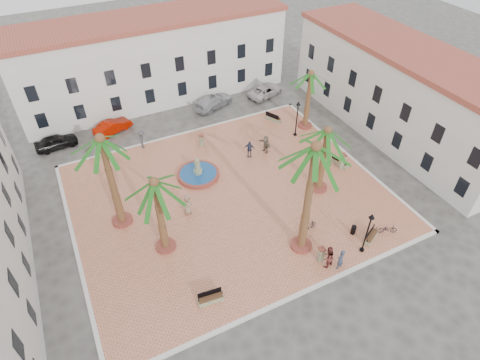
% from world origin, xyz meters
% --- Properties ---
extents(ground, '(120.00, 120.00, 0.00)m').
position_xyz_m(ground, '(0.00, 0.00, 0.00)').
color(ground, '#56544F').
rests_on(ground, ground).
extents(plaza, '(26.00, 22.00, 0.15)m').
position_xyz_m(plaza, '(0.00, 0.00, 0.07)').
color(plaza, '#E18360').
rests_on(plaza, ground).
extents(kerb_n, '(26.30, 0.30, 0.16)m').
position_xyz_m(kerb_n, '(0.00, 11.00, 0.08)').
color(kerb_n, silver).
rests_on(kerb_n, ground).
extents(kerb_s, '(26.30, 0.30, 0.16)m').
position_xyz_m(kerb_s, '(0.00, -11.00, 0.08)').
color(kerb_s, silver).
rests_on(kerb_s, ground).
extents(kerb_e, '(0.30, 22.30, 0.16)m').
position_xyz_m(kerb_e, '(13.00, 0.00, 0.08)').
color(kerb_e, silver).
rests_on(kerb_e, ground).
extents(kerb_w, '(0.30, 22.30, 0.16)m').
position_xyz_m(kerb_w, '(-13.00, 0.00, 0.08)').
color(kerb_w, silver).
rests_on(kerb_w, ground).
extents(building_north, '(30.40, 7.40, 9.50)m').
position_xyz_m(building_north, '(-0.00, 19.99, 4.77)').
color(building_north, white).
rests_on(building_north, ground).
extents(building_east, '(7.40, 26.40, 9.00)m').
position_xyz_m(building_east, '(19.99, 2.00, 4.52)').
color(building_east, white).
rests_on(building_east, ground).
extents(fountain, '(3.84, 3.84, 1.98)m').
position_xyz_m(fountain, '(-1.43, 3.74, 0.42)').
color(fountain, '#9F4336').
rests_on(fountain, plaza).
extents(palm_nw, '(5.30, 5.30, 8.54)m').
position_xyz_m(palm_nw, '(-9.10, 1.15, 7.42)').
color(palm_nw, '#9F4336').
rests_on(palm_nw, plaza).
extents(palm_sw, '(5.03, 5.03, 6.91)m').
position_xyz_m(palm_sw, '(-6.80, -2.99, 5.91)').
color(palm_sw, '#9F4336').
rests_on(palm_sw, plaza).
extents(palm_s, '(5.32, 5.32, 9.74)m').
position_xyz_m(palm_s, '(2.49, -7.50, 8.56)').
color(palm_s, '#9F4336').
rests_on(palm_s, plaza).
extents(palm_e, '(5.08, 5.08, 6.47)m').
position_xyz_m(palm_e, '(7.52, -2.55, 5.47)').
color(palm_e, '#9F4336').
rests_on(palm_e, plaza).
extents(palm_ne, '(4.82, 4.82, 6.44)m').
position_xyz_m(palm_ne, '(12.03, 6.42, 5.49)').
color(palm_ne, '#9F4336').
rests_on(palm_ne, plaza).
extents(bench_s, '(1.79, 0.72, 0.92)m').
position_xyz_m(bench_s, '(-5.58, -8.82, 0.41)').
color(bench_s, gray).
rests_on(bench_s, plaza).
extents(bench_se, '(1.73, 1.19, 0.88)m').
position_xyz_m(bench_se, '(7.72, -9.30, 0.40)').
color(bench_se, gray).
rests_on(bench_se, plaza).
extents(bench_e, '(0.93, 1.82, 0.92)m').
position_xyz_m(bench_e, '(11.28, -0.64, 0.41)').
color(bench_e, gray).
rests_on(bench_e, plaza).
extents(bench_ne, '(1.25, 1.86, 0.95)m').
position_xyz_m(bench_ne, '(9.52, 8.97, 0.42)').
color(bench_ne, gray).
rests_on(bench_ne, plaza).
extents(lamppost_s, '(0.43, 0.43, 3.93)m').
position_xyz_m(lamppost_s, '(6.35, -9.91, 2.81)').
color(lamppost_s, black).
rests_on(lamppost_s, plaza).
extents(lamppost_e, '(0.43, 0.43, 3.98)m').
position_xyz_m(lamppost_e, '(10.15, 5.42, 2.84)').
color(lamppost_e, black).
rests_on(lamppost_e, plaza).
extents(bollard_se, '(0.52, 0.52, 1.32)m').
position_xyz_m(bollard_se, '(3.00, -9.26, 0.84)').
color(bollard_se, gray).
rests_on(bollard_se, plaza).
extents(bollard_n, '(0.48, 0.48, 1.29)m').
position_xyz_m(bollard_n, '(0.65, 8.02, 0.82)').
color(bollard_n, gray).
rests_on(bollard_n, plaza).
extents(bollard_e, '(0.65, 0.65, 1.56)m').
position_xyz_m(bollard_e, '(11.09, -1.12, 0.96)').
color(bollard_e, gray).
rests_on(bollard_e, plaza).
extents(litter_bin, '(0.39, 0.39, 0.77)m').
position_xyz_m(litter_bin, '(6.85, -8.21, 0.53)').
color(litter_bin, black).
rests_on(litter_bin, plaza).
extents(cyclist_a, '(0.78, 0.64, 1.83)m').
position_xyz_m(cyclist_a, '(3.84, -10.40, 1.07)').
color(cyclist_a, '#353F55').
rests_on(cyclist_a, plaza).
extents(bicycle_a, '(1.59, 1.12, 0.79)m').
position_xyz_m(bicycle_a, '(9.31, -9.34, 0.55)').
color(bicycle_a, black).
rests_on(bicycle_a, plaza).
extents(cyclist_b, '(1.08, 0.92, 1.96)m').
position_xyz_m(cyclist_b, '(3.11, -9.88, 1.13)').
color(cyclist_b, maroon).
rests_on(cyclist_b, plaza).
extents(bicycle_b, '(1.58, 0.73, 0.91)m').
position_xyz_m(bicycle_b, '(3.90, -6.41, 0.61)').
color(bicycle_b, black).
rests_on(bicycle_b, plaza).
extents(pedestrian_fountain_a, '(1.09, 1.07, 1.90)m').
position_xyz_m(pedestrian_fountain_a, '(-3.94, -0.32, 1.10)').
color(pedestrian_fountain_a, '#987C64').
rests_on(pedestrian_fountain_a, plaza).
extents(pedestrian_fountain_b, '(1.12, 0.93, 1.79)m').
position_xyz_m(pedestrian_fountain_b, '(4.14, 4.29, 1.04)').
color(pedestrian_fountain_b, '#313A52').
rests_on(pedestrian_fountain_b, plaza).
extents(pedestrian_north, '(1.02, 1.40, 1.94)m').
position_xyz_m(pedestrian_north, '(-4.69, 10.40, 1.12)').
color(pedestrian_north, '#414246').
rests_on(pedestrian_north, plaza).
extents(pedestrian_east, '(0.84, 1.75, 1.81)m').
position_xyz_m(pedestrian_east, '(5.93, 4.28, 1.06)').
color(pedestrian_east, '#6F6555').
rests_on(pedestrian_east, plaza).
extents(car_black, '(4.18, 1.95, 1.38)m').
position_xyz_m(car_black, '(-12.43, 14.43, 0.69)').
color(car_black, black).
rests_on(car_black, ground).
extents(car_red, '(4.34, 2.80, 1.35)m').
position_xyz_m(car_red, '(-6.71, 14.72, 0.67)').
color(car_red, '#B21300').
rests_on(car_red, ground).
extents(car_silver, '(5.41, 3.78, 1.46)m').
position_xyz_m(car_silver, '(4.94, 14.76, 0.73)').
color(car_silver, silver).
rests_on(car_silver, ground).
extents(car_white, '(5.20, 3.66, 1.32)m').
position_xyz_m(car_white, '(11.62, 14.44, 0.66)').
color(car_white, silver).
rests_on(car_white, ground).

